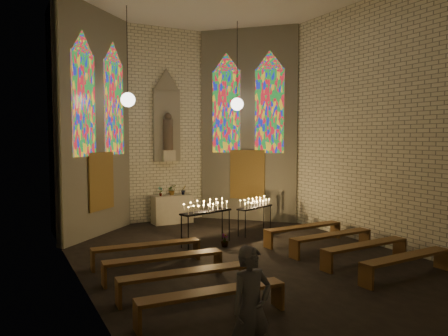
{
  "coord_description": "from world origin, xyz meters",
  "views": [
    {
      "loc": [
        -5.47,
        -9.1,
        3.05
      ],
      "look_at": [
        -0.28,
        0.88,
        2.27
      ],
      "focal_mm": 35.0,
      "sensor_mm": 36.0,
      "label": 1
    }
  ],
  "objects_px": {
    "aisle_flower_pot": "(225,240)",
    "visitor": "(251,308)",
    "altar": "(172,209)",
    "votive_stand_left": "(206,209)",
    "votive_stand_right": "(255,205)"
  },
  "relations": [
    {
      "from": "votive_stand_left",
      "to": "votive_stand_right",
      "type": "distance_m",
      "value": 2.07
    },
    {
      "from": "visitor",
      "to": "votive_stand_left",
      "type": "bearing_deg",
      "value": 66.48
    },
    {
      "from": "altar",
      "to": "votive_stand_left",
      "type": "relative_size",
      "value": 0.84
    },
    {
      "from": "votive_stand_left",
      "to": "aisle_flower_pot",
      "type": "bearing_deg",
      "value": -71.85
    },
    {
      "from": "aisle_flower_pot",
      "to": "votive_stand_left",
      "type": "bearing_deg",
      "value": 123.38
    },
    {
      "from": "altar",
      "to": "aisle_flower_pot",
      "type": "relative_size",
      "value": 3.75
    },
    {
      "from": "aisle_flower_pot",
      "to": "visitor",
      "type": "height_order",
      "value": "visitor"
    },
    {
      "from": "votive_stand_right",
      "to": "votive_stand_left",
      "type": "bearing_deg",
      "value": 173.59
    },
    {
      "from": "votive_stand_left",
      "to": "votive_stand_right",
      "type": "bearing_deg",
      "value": 1.04
    },
    {
      "from": "altar",
      "to": "votive_stand_left",
      "type": "distance_m",
      "value": 3.45
    },
    {
      "from": "aisle_flower_pot",
      "to": "votive_stand_left",
      "type": "distance_m",
      "value": 1.04
    },
    {
      "from": "altar",
      "to": "votive_stand_left",
      "type": "height_order",
      "value": "votive_stand_left"
    },
    {
      "from": "altar",
      "to": "votive_stand_left",
      "type": "xyz_separation_m",
      "value": [
        -0.25,
        -3.4,
        0.53
      ]
    },
    {
      "from": "votive_stand_left",
      "to": "visitor",
      "type": "height_order",
      "value": "visitor"
    },
    {
      "from": "aisle_flower_pot",
      "to": "visitor",
      "type": "bearing_deg",
      "value": -114.46
    }
  ]
}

